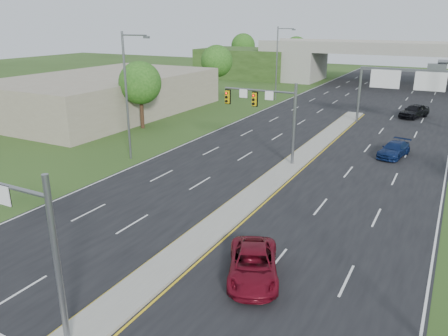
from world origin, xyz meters
TOP-DOWN VIEW (x-y plane):
  - road at (0.00, 35.00)m, footprint 24.00×160.00m
  - median at (0.00, 23.00)m, footprint 2.00×54.00m
  - lane_markings at (-0.60, 28.91)m, footprint 23.72×160.00m
  - signal_mast_near at (-2.26, -0.07)m, footprint 6.62×0.60m
  - signal_mast_far at (-2.26, 24.93)m, footprint 6.62×0.60m
  - sign_gantry at (6.68, 44.92)m, footprint 11.58×0.44m
  - overpass at (0.00, 80.00)m, footprint 80.00×14.00m
  - lightpole_l_mid at (-13.30, 20.00)m, footprint 2.85×0.25m
  - lightpole_l_far at (-13.30, 55.00)m, footprint 2.85×0.25m
  - tree_l_near at (-20.00, 30.00)m, footprint 4.80×4.80m
  - tree_l_mid at (-24.00, 55.00)m, footprint 5.20×5.20m
  - tree_back_a at (-38.00, 94.00)m, footprint 6.00×6.00m
  - tree_back_b at (-24.00, 94.00)m, footprint 5.60×5.60m
  - commercial_building at (-30.00, 35.00)m, footprint 18.00×30.00m
  - car_far_a at (4.22, 7.64)m, footprint 4.15×5.53m
  - car_far_b at (7.32, 31.78)m, footprint 2.72×4.89m
  - car_far_c at (7.12, 50.89)m, footprint 3.73×5.41m

SIDE VIEW (x-z plane):
  - road at x=0.00m, z-range 0.00..0.02m
  - lane_markings at x=-0.60m, z-range 0.02..0.03m
  - median at x=0.00m, z-range 0.02..0.18m
  - car_far_b at x=7.32m, z-range 0.02..1.36m
  - car_far_a at x=4.22m, z-range 0.02..1.42m
  - car_far_c at x=7.12m, z-range 0.02..1.73m
  - commercial_building at x=-30.00m, z-range 0.00..5.00m
  - overpass at x=0.00m, z-range -0.50..7.60m
  - signal_mast_near at x=-2.26m, z-range 1.23..8.23m
  - signal_mast_far at x=-2.26m, z-range 1.23..8.23m
  - tree_l_near at x=-20.00m, z-range 1.38..8.98m
  - sign_gantry at x=6.68m, z-range 1.90..8.58m
  - tree_l_mid at x=-24.00m, z-range 1.44..9.57m
  - tree_back_b at x=-24.00m, z-range 1.35..9.67m
  - tree_back_a at x=-38.00m, z-range 1.41..10.26m
  - lightpole_l_mid at x=-13.30m, z-range 0.60..11.60m
  - lightpole_l_far at x=-13.30m, z-range 0.60..11.60m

